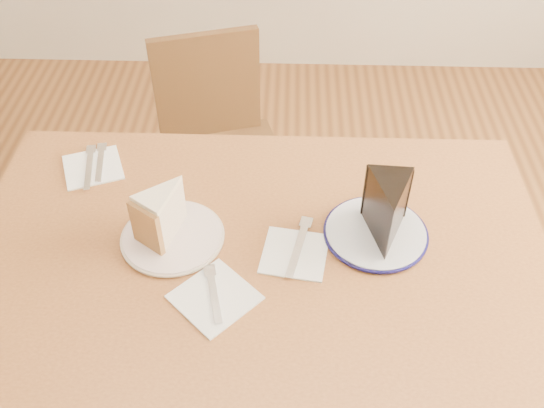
% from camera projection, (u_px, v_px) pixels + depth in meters
% --- Properties ---
extents(table, '(1.20, 0.80, 0.75)m').
position_uv_depth(table, '(257.00, 287.00, 1.29)').
color(table, brown).
rests_on(table, ground).
extents(chair_far, '(0.49, 0.49, 0.80)m').
position_uv_depth(chair_far, '(218.00, 153.00, 1.94)').
color(chair_far, '#382110').
rests_on(chair_far, ground).
extents(plate_cream, '(0.21, 0.21, 0.01)m').
position_uv_depth(plate_cream, '(173.00, 237.00, 1.25)').
color(plate_cream, silver).
rests_on(plate_cream, table).
extents(plate_navy, '(0.21, 0.21, 0.01)m').
position_uv_depth(plate_navy, '(376.00, 233.00, 1.26)').
color(plate_navy, white).
rests_on(plate_navy, table).
extents(carrot_cake, '(0.12, 0.13, 0.10)m').
position_uv_depth(carrot_cake, '(167.00, 212.00, 1.23)').
color(carrot_cake, beige).
rests_on(carrot_cake, plate_cream).
extents(chocolate_cake, '(0.10, 0.13, 0.12)m').
position_uv_depth(chocolate_cake, '(388.00, 215.00, 1.20)').
color(chocolate_cake, black).
rests_on(chocolate_cake, plate_navy).
extents(napkin_cream, '(0.19, 0.19, 0.00)m').
position_uv_depth(napkin_cream, '(215.00, 297.00, 1.15)').
color(napkin_cream, white).
rests_on(napkin_cream, table).
extents(napkin_navy, '(0.15, 0.15, 0.00)m').
position_uv_depth(napkin_navy, '(295.00, 254.00, 1.23)').
color(napkin_navy, white).
rests_on(napkin_navy, table).
extents(napkin_spare, '(0.17, 0.17, 0.00)m').
position_uv_depth(napkin_spare, '(93.00, 167.00, 1.42)').
color(napkin_spare, white).
rests_on(napkin_spare, table).
extents(fork_cream, '(0.05, 0.14, 0.00)m').
position_uv_depth(fork_cream, '(214.00, 294.00, 1.15)').
color(fork_cream, silver).
rests_on(fork_cream, napkin_cream).
extents(knife_navy, '(0.05, 0.17, 0.00)m').
position_uv_depth(knife_navy, '(298.00, 247.00, 1.23)').
color(knife_navy, silver).
rests_on(knife_navy, napkin_navy).
extents(fork_spare, '(0.04, 0.14, 0.00)m').
position_uv_depth(fork_spare, '(100.00, 162.00, 1.43)').
color(fork_spare, silver).
rests_on(fork_spare, napkin_spare).
extents(knife_spare, '(0.04, 0.16, 0.00)m').
position_uv_depth(knife_spare, '(89.00, 167.00, 1.41)').
color(knife_spare, white).
rests_on(knife_spare, napkin_spare).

